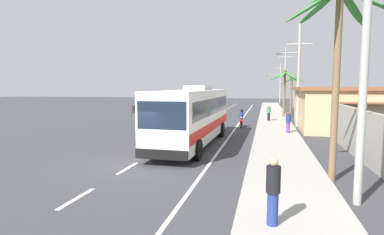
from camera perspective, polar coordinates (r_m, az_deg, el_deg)
The scene contains 17 objects.
ground_plane at distance 15.03m, azimuth -10.55°, elevation -8.41°, with size 160.00×160.00×0.00m, color #3A3A3F.
sidewalk_kerb at distance 23.60m, azimuth 15.26°, elevation -3.18°, with size 3.20×90.00×0.14m, color #A8A399.
lane_markings at distance 28.71m, azimuth 5.54°, elevation -1.57°, with size 3.58×71.48×0.01m.
boundary_wall at distance 27.81m, azimuth 22.90°, elevation 0.34°, with size 0.24×60.00×2.49m, color #9E998E.
coach_bus_foreground at distance 19.46m, azimuth 0.23°, elevation 0.64°, with size 3.10×11.57×3.69m.
motorcycle_beside_bus at distance 28.32m, azimuth 8.99°, elevation -0.39°, with size 0.56×1.96×1.60m.
pedestrian_near_kerb at distance 8.33m, azimuth 14.55°, elevation -12.69°, with size 0.36×0.36×1.73m.
pedestrian_midwalk at distance 32.77m, azimuth 13.82°, elevation 0.92°, with size 0.36×0.36×1.61m.
pedestrian_far_walk at distance 24.66m, azimuth 17.10°, elevation -0.81°, with size 0.36×0.36×1.55m.
utility_pole_nearest at distance 10.74m, azimuth 29.00°, elevation 10.32°, with size 2.28×0.24×8.88m.
utility_pole_mid at distance 29.47m, azimuth 18.73°, elevation 7.70°, with size 3.01×0.24×9.10m.
utility_pole_far at distance 48.42m, azimuth 16.59°, elevation 6.91°, with size 2.03×0.24×9.27m.
utility_pole_distant at distance 67.39m, azimuth 15.68°, elevation 6.21°, with size 3.91×0.24×8.19m.
palm_nearest at distance 13.09m, azimuth 25.05°, elevation 13.47°, with size 3.89×3.68×7.42m.
palm_second at distance 44.19m, azimuth 17.67°, elevation 5.42°, with size 3.03×3.08×4.93m.
palm_third at distance 37.58m, azimuth 16.52°, elevation 6.33°, with size 3.78×4.10×5.48m.
roadside_building at distance 29.71m, azimuth 30.79°, elevation 1.36°, with size 13.05×9.56×3.56m.
Camera 1 is at (5.95, -13.31, 3.66)m, focal length 29.29 mm.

